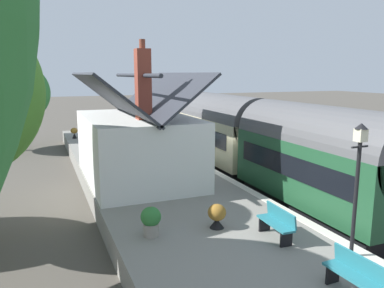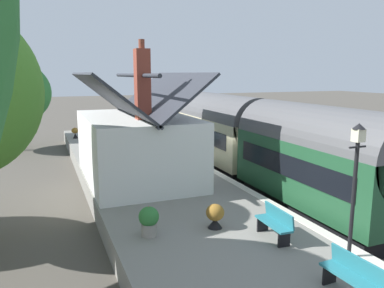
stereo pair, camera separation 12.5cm
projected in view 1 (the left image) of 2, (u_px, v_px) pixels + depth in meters
name	position (u px, v px, depth m)	size (l,w,h in m)	color
ground_plane	(232.00, 183.00, 19.25)	(160.00, 160.00, 0.00)	#4C473F
platform	(154.00, 184.00, 17.69)	(32.00, 6.09, 0.85)	gray
platform_edge_coping	(210.00, 169.00, 18.66)	(32.00, 0.36, 0.02)	beige
rail_near	(259.00, 179.00, 19.84)	(52.00, 0.08, 0.14)	gray
rail_far	(235.00, 182.00, 19.31)	(52.00, 0.08, 0.14)	gray
train	(255.00, 141.00, 18.57)	(16.97, 2.73, 4.32)	black
station_building	(137.00, 144.00, 16.86)	(7.49, 4.58, 5.93)	white
bench_platform_end	(131.00, 134.00, 26.25)	(1.42, 0.49, 0.88)	#26727F
bench_near_building	(144.00, 141.00, 23.70)	(1.41, 0.45, 0.88)	#26727F
bench_mid_platform	(356.00, 274.00, 7.99)	(1.42, 0.50, 0.88)	#26727F
bench_by_lamp	(277.00, 222.00, 10.79)	(1.41, 0.47, 0.88)	#26727F
planter_by_door	(97.00, 140.00, 24.67)	(0.44, 0.44, 0.76)	teal
planter_bench_left	(147.00, 138.00, 24.95)	(0.70, 0.70, 0.89)	black
planter_edge_far	(151.00, 220.00, 10.92)	(0.59, 0.59, 0.91)	gray
planter_corner_building	(74.00, 132.00, 27.44)	(0.50, 0.50, 0.83)	black
planter_bench_right	(217.00, 215.00, 11.52)	(0.56, 0.56, 0.75)	black
lamp_post_platform	(358.00, 164.00, 9.33)	(0.32, 0.50, 3.45)	black
tree_far_right	(11.00, 93.00, 26.67)	(4.88, 5.27, 6.42)	#4C3828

